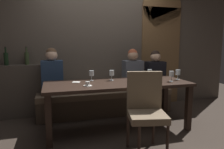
# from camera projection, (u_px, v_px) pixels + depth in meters

# --- Properties ---
(ground) EXTENTS (9.00, 9.00, 0.00)m
(ground) POSITION_uv_depth(u_px,v_px,m) (118.00, 128.00, 3.34)
(ground) COLOR #382D26
(back_wall_tiled) EXTENTS (6.00, 0.12, 3.00)m
(back_wall_tiled) POSITION_uv_depth(u_px,v_px,m) (100.00, 35.00, 4.28)
(back_wall_tiled) COLOR brown
(back_wall_tiled) RESTS_ON ground
(arched_door) EXTENTS (0.90, 0.05, 2.55)m
(arched_door) POSITION_uv_depth(u_px,v_px,m) (161.00, 42.00, 4.60)
(arched_door) COLOR brown
(arched_door) RESTS_ON ground
(back_counter) EXTENTS (1.10, 0.28, 0.95)m
(back_counter) POSITION_uv_depth(u_px,v_px,m) (19.00, 91.00, 3.84)
(back_counter) COLOR #494138
(back_counter) RESTS_ON ground
(dining_table) EXTENTS (2.20, 0.84, 0.74)m
(dining_table) POSITION_uv_depth(u_px,v_px,m) (118.00, 88.00, 3.25)
(dining_table) COLOR black
(dining_table) RESTS_ON ground
(banquette_bench) EXTENTS (2.50, 0.44, 0.45)m
(banquette_bench) POSITION_uv_depth(u_px,v_px,m) (106.00, 103.00, 3.97)
(banquette_bench) COLOR #4A3C2E
(banquette_bench) RESTS_ON ground
(chair_near_side) EXTENTS (0.52, 0.52, 0.98)m
(chair_near_side) POSITION_uv_depth(u_px,v_px,m) (146.00, 106.00, 2.61)
(chair_near_side) COLOR #302119
(chair_near_side) RESTS_ON ground
(diner_redhead) EXTENTS (0.36, 0.24, 0.81)m
(diner_redhead) POSITION_uv_depth(u_px,v_px,m) (52.00, 73.00, 3.65)
(diner_redhead) COLOR navy
(diner_redhead) RESTS_ON banquette_bench
(diner_bearded) EXTENTS (0.36, 0.24, 0.78)m
(diner_bearded) POSITION_uv_depth(u_px,v_px,m) (133.00, 71.00, 4.01)
(diner_bearded) COLOR #4C515B
(diner_bearded) RESTS_ON banquette_bench
(diner_far_end) EXTENTS (0.36, 0.24, 0.75)m
(diner_far_end) POSITION_uv_depth(u_px,v_px,m) (155.00, 70.00, 4.17)
(diner_far_end) COLOR black
(diner_far_end) RESTS_ON banquette_bench
(wine_bottle_dark_red) EXTENTS (0.08, 0.08, 0.33)m
(wine_bottle_dark_red) POSITION_uv_depth(u_px,v_px,m) (6.00, 58.00, 3.69)
(wine_bottle_dark_red) COLOR black
(wine_bottle_dark_red) RESTS_ON back_counter
(wine_bottle_pale_label) EXTENTS (0.08, 0.08, 0.33)m
(wine_bottle_pale_label) POSITION_uv_depth(u_px,v_px,m) (27.00, 58.00, 3.82)
(wine_bottle_pale_label) COLOR #384728
(wine_bottle_pale_label) RESTS_ON back_counter
(wine_glass_near_left) EXTENTS (0.08, 0.08, 0.16)m
(wine_glass_near_left) POSITION_uv_depth(u_px,v_px,m) (112.00, 73.00, 3.40)
(wine_glass_near_left) COLOR silver
(wine_glass_near_left) RESTS_ON dining_table
(wine_glass_end_left) EXTENTS (0.08, 0.08, 0.16)m
(wine_glass_end_left) POSITION_uv_depth(u_px,v_px,m) (150.00, 72.00, 3.51)
(wine_glass_end_left) COLOR silver
(wine_glass_end_left) RESTS_ON dining_table
(wine_glass_far_left) EXTENTS (0.08, 0.08, 0.16)m
(wine_glass_far_left) POSITION_uv_depth(u_px,v_px,m) (91.00, 74.00, 3.36)
(wine_glass_far_left) COLOR silver
(wine_glass_far_left) RESTS_ON dining_table
(wine_glass_near_right) EXTENTS (0.08, 0.08, 0.16)m
(wine_glass_near_right) POSITION_uv_depth(u_px,v_px,m) (178.00, 73.00, 3.46)
(wine_glass_near_right) COLOR silver
(wine_glass_near_right) RESTS_ON dining_table
(wine_glass_end_right) EXTENTS (0.08, 0.08, 0.16)m
(wine_glass_end_right) POSITION_uv_depth(u_px,v_px,m) (171.00, 74.00, 3.30)
(wine_glass_end_right) COLOR silver
(wine_glass_end_right) RESTS_ON dining_table
(espresso_cup) EXTENTS (0.12, 0.12, 0.06)m
(espresso_cup) POSITION_uv_depth(u_px,v_px,m) (88.00, 84.00, 2.94)
(espresso_cup) COLOR white
(espresso_cup) RESTS_ON dining_table
(dessert_plate) EXTENTS (0.19, 0.19, 0.05)m
(dessert_plate) POSITION_uv_depth(u_px,v_px,m) (136.00, 78.00, 3.52)
(dessert_plate) COLOR white
(dessert_plate) RESTS_ON dining_table
(folded_napkin) EXTENTS (0.14, 0.13, 0.01)m
(folded_napkin) POSITION_uv_depth(u_px,v_px,m) (76.00, 82.00, 3.22)
(folded_napkin) COLOR silver
(folded_napkin) RESTS_ON dining_table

